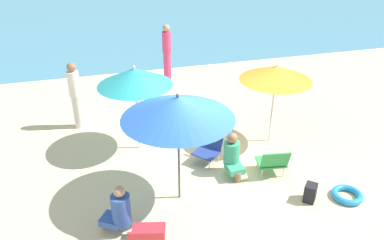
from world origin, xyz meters
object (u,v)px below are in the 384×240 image
at_px(umbrella_teal, 135,77).
at_px(person_b, 233,155).
at_px(beach_chair_a, 209,148).
at_px(beach_chair_d, 214,115).
at_px(beach_chair_b, 148,236).
at_px(swim_ring, 347,195).
at_px(person_c, 167,52).
at_px(beach_chair_c, 273,161).
at_px(umbrella_blue, 178,108).
at_px(person_d, 76,95).
at_px(person_a, 119,211).
at_px(beach_bag, 310,193).
at_px(umbrella_orange, 276,73).

relative_size(umbrella_teal, person_b, 2.15).
height_order(beach_chair_a, beach_chair_d, beach_chair_d).
bearing_deg(beach_chair_b, swim_ring, -72.01).
bearing_deg(person_c, swim_ring, 12.63).
bearing_deg(person_b, person_c, 179.77).
distance_m(beach_chair_c, beach_chair_d, 2.21).
xyz_separation_m(umbrella_blue, person_b, (1.19, 0.44, -1.39)).
xyz_separation_m(umbrella_blue, swim_ring, (2.95, -0.84, -1.77)).
height_order(person_b, swim_ring, person_b).
relative_size(person_d, swim_ring, 2.89).
height_order(umbrella_blue, beach_chair_d, umbrella_blue).
distance_m(beach_chair_c, person_c, 5.55).
bearing_deg(person_a, beach_chair_b, 158.38).
xyz_separation_m(beach_chair_a, person_a, (-2.01, -1.59, 0.13)).
bearing_deg(person_d, beach_chair_a, -81.45).
bearing_deg(person_c, beach_chair_b, -18.96).
bearing_deg(umbrella_teal, umbrella_blue, -77.03).
height_order(person_b, beach_bag, person_b).
xyz_separation_m(person_b, person_d, (-2.89, 2.83, 0.41)).
xyz_separation_m(person_b, person_c, (-0.18, 5.17, 0.49)).
bearing_deg(umbrella_orange, person_c, 109.33).
relative_size(umbrella_orange, beach_chair_d, 2.56).
bearing_deg(person_b, beach_chair_a, -152.88).
bearing_deg(umbrella_teal, beach_chair_d, 12.39).
bearing_deg(person_d, beach_chair_c, -80.45).
bearing_deg(beach_chair_d, beach_chair_b, -92.29).
xyz_separation_m(person_c, beach_bag, (1.24, -6.34, -0.75)).
bearing_deg(person_c, umbrella_blue, -14.33).
height_order(beach_chair_c, person_c, person_c).
xyz_separation_m(umbrella_teal, beach_chair_b, (-0.33, -3.03, -1.39)).
bearing_deg(person_d, umbrella_blue, -102.51).
bearing_deg(person_b, beach_chair_d, 170.16).
relative_size(person_d, beach_bag, 4.75).
bearing_deg(beach_chair_c, beach_chair_a, 61.05).
bearing_deg(person_d, umbrella_teal, -86.99).
xyz_separation_m(beach_chair_b, person_c, (1.78, 6.72, 0.63)).
bearing_deg(umbrella_blue, beach_chair_c, 5.17).
bearing_deg(person_a, beach_chair_a, -108.58).
height_order(umbrella_teal, beach_bag, umbrella_teal).
distance_m(beach_chair_a, beach_bag, 2.20).
bearing_deg(person_a, person_d, -48.40).
height_order(beach_chair_d, swim_ring, beach_chair_d).
bearing_deg(umbrella_orange, beach_chair_d, 138.95).
height_order(beach_chair_c, swim_ring, beach_chair_c).
height_order(umbrella_orange, person_b, umbrella_orange).
relative_size(beach_chair_c, swim_ring, 1.11).
distance_m(umbrella_blue, person_d, 3.82).
height_order(umbrella_blue, person_b, umbrella_blue).
distance_m(umbrella_blue, beach_chair_d, 3.12).
xyz_separation_m(umbrella_blue, person_a, (-1.13, -0.59, -1.39)).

